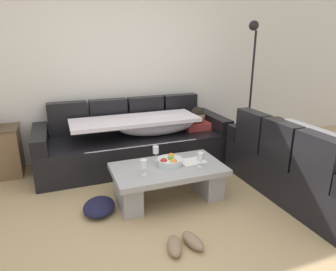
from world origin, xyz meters
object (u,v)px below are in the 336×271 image
(wine_glass_near_left, at_px, (144,164))
(wine_glass_near_right, at_px, (200,157))
(pair_of_shoes, at_px, (184,243))
(floor_lamp, at_px, (251,79))
(coffee_table, at_px, (168,178))
(fruit_bowl, at_px, (170,161))
(crumpled_garment, at_px, (99,207))
(wine_glass_far_back, at_px, (156,150))
(couch_along_wall, at_px, (138,141))
(open_magazine, at_px, (193,161))
(couch_near_window, at_px, (302,165))

(wine_glass_near_left, relative_size, wine_glass_near_right, 1.00)
(wine_glass_near_right, height_order, pair_of_shoes, wine_glass_near_right)
(wine_glass_near_left, relative_size, floor_lamp, 0.09)
(coffee_table, distance_m, pair_of_shoes, 0.88)
(fruit_bowl, distance_m, wine_glass_near_right, 0.34)
(crumpled_garment, bearing_deg, wine_glass_far_back, 19.15)
(couch_along_wall, xyz_separation_m, wine_glass_near_left, (-0.26, -1.20, 0.17))
(wine_glass_near_right, height_order, floor_lamp, floor_lamp)
(coffee_table, relative_size, fruit_bowl, 4.29)
(open_magazine, bearing_deg, fruit_bowl, 172.29)
(fruit_bowl, xyz_separation_m, open_magazine, (0.27, -0.02, -0.04))
(open_magazine, bearing_deg, couch_along_wall, 104.40)
(couch_along_wall, height_order, crumpled_garment, couch_along_wall)
(crumpled_garment, bearing_deg, couch_near_window, -9.91)
(wine_glass_near_left, relative_size, open_magazine, 0.59)
(couch_along_wall, distance_m, wine_glass_far_back, 0.88)
(fruit_bowl, height_order, pair_of_shoes, fruit_bowl)
(floor_lamp, xyz_separation_m, pair_of_shoes, (-1.92, -1.88, -1.07))
(wine_glass_near_right, relative_size, wine_glass_far_back, 1.00)
(open_magazine, bearing_deg, coffee_table, -179.77)
(coffee_table, relative_size, wine_glass_near_left, 7.23)
(wine_glass_near_left, bearing_deg, wine_glass_far_back, 54.44)
(coffee_table, height_order, wine_glass_near_left, wine_glass_near_left)
(wine_glass_near_left, distance_m, crumpled_garment, 0.64)
(open_magazine, xyz_separation_m, crumpled_garment, (-1.07, -0.04, -0.33))
(couch_along_wall, bearing_deg, wine_glass_near_left, -102.25)
(open_magazine, bearing_deg, wine_glass_far_back, 147.52)
(coffee_table, bearing_deg, wine_glass_near_right, -22.41)
(couch_near_window, distance_m, fruit_bowl, 1.51)
(wine_glass_near_right, distance_m, open_magazine, 0.19)
(wine_glass_far_back, xyz_separation_m, floor_lamp, (1.81, 0.82, 0.62))
(wine_glass_near_left, height_order, crumpled_garment, wine_glass_near_left)
(coffee_table, distance_m, floor_lamp, 2.21)
(pair_of_shoes, bearing_deg, coffee_table, 78.08)
(wine_glass_near_left, distance_m, wine_glass_far_back, 0.41)
(pair_of_shoes, relative_size, crumpled_garment, 0.88)
(couch_along_wall, distance_m, coffee_table, 1.09)
(couch_along_wall, bearing_deg, wine_glass_near_right, -73.42)
(wine_glass_near_right, distance_m, pair_of_shoes, 0.97)
(couch_along_wall, distance_m, wine_glass_near_right, 1.29)
(couch_near_window, relative_size, wine_glass_far_back, 11.08)
(crumpled_garment, bearing_deg, couch_along_wall, 56.99)
(floor_lamp, relative_size, pair_of_shoes, 5.57)
(wine_glass_near_right, distance_m, crumpled_garment, 1.17)
(open_magazine, bearing_deg, crumpled_garment, 178.44)
(floor_lamp, bearing_deg, wine_glass_near_left, -150.53)
(couch_near_window, distance_m, coffee_table, 1.53)
(floor_lamp, bearing_deg, wine_glass_far_back, -155.58)
(fruit_bowl, xyz_separation_m, crumpled_garment, (-0.80, -0.06, -0.36))
(coffee_table, bearing_deg, open_magazine, 3.92)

